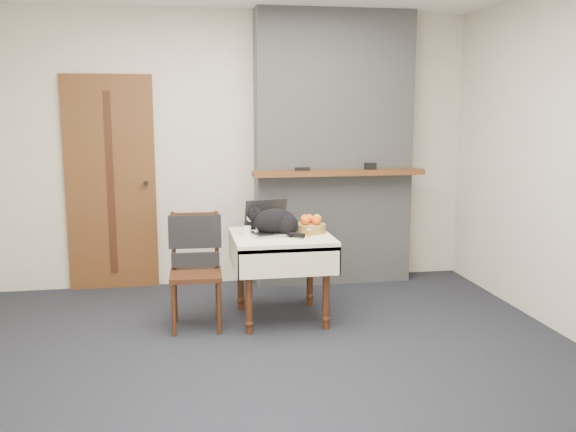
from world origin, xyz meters
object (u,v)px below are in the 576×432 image
fruit_basket (310,225)px  pill_bottle (309,233)px  chair (195,254)px  cat (276,222)px  cream_jar (247,231)px  side_table (281,248)px  door (111,183)px  laptop (270,225)px

fruit_basket → pill_bottle: bearing=-105.6°
pill_bottle → fruit_basket: 0.19m
pill_bottle → chair: 0.91m
pill_bottle → chair: size_ratio=0.07×
cat → pill_bottle: cat is taller
cream_jar → fruit_basket: bearing=3.2°
cat → chair: size_ratio=0.50×
side_table → pill_bottle: pill_bottle is taller
side_table → pill_bottle: 0.28m
door → side_table: 1.89m
side_table → cat: cat is taller
cat → chair: bearing=-156.6°
pill_bottle → laptop: bearing=147.2°
side_table → chair: 0.68m
door → fruit_basket: (1.66, -1.13, -0.24)m
cream_jar → laptop: bearing=8.2°
cat → pill_bottle: bearing=-2.3°
laptop → fruit_basket: laptop is taller
side_table → chair: size_ratio=0.87×
door → cream_jar: door is taller
laptop → fruit_basket: 0.33m
pill_bottle → cat: bearing=153.8°
cat → side_table: bearing=30.4°
door → cream_jar: size_ratio=27.94×
side_table → fruit_basket: size_ratio=3.14×
cat → cream_jar: bearing=-164.4°
door → cat: bearing=-41.1°
laptop → pill_bottle: size_ratio=6.64×
side_table → door: bearing=139.9°
fruit_basket → door: bearing=145.7°
chair → door: bearing=123.7°
side_table → laptop: laptop is taller
fruit_basket → chair: size_ratio=0.28×
fruit_basket → chair: 0.95m
cat → door: bearing=162.7°
pill_bottle → door: bearing=140.8°
door → cat: door is taller
fruit_basket → chair: bearing=-176.5°
cat → fruit_basket: size_ratio=1.79×
door → fruit_basket: 2.03m
laptop → cream_jar: laptop is taller
laptop → chair: bearing=168.4°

